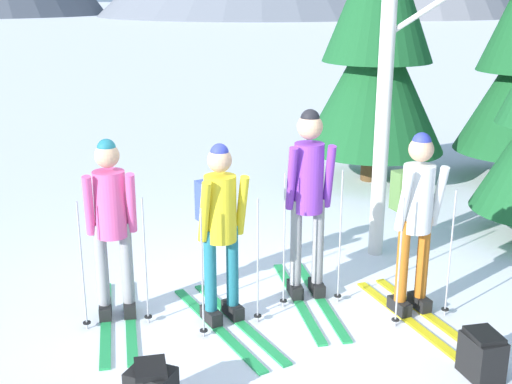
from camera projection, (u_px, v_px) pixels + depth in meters
ground_plane at (248, 315)px, 6.04m from camera, size 400.00×400.00×0.00m
skier_in_pink at (112, 224)px, 5.73m from camera, size 0.61×1.60×1.68m
skier_in_yellow at (220, 225)px, 5.67m from camera, size 0.80×1.71×1.65m
skier_in_purple at (309, 196)px, 6.10m from camera, size 0.61×1.73×1.86m
skier_in_white at (415, 214)px, 5.82m from camera, size 0.60×1.60×1.71m
pine_tree_mid at (378, 25)px, 9.67m from camera, size 2.18×2.18×5.26m
birch_tree_tall at (388, 50)px, 6.77m from camera, size 0.79×0.91×4.48m
backpack_on_snow_front at (482, 355)px, 5.02m from camera, size 0.27×0.34×0.38m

